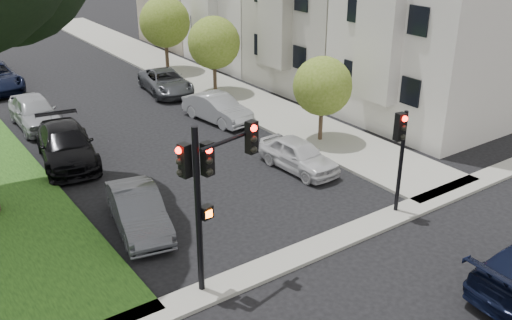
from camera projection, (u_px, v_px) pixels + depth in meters
ground at (358, 283)px, 16.06m from camera, size 140.00×140.00×0.00m
sidewalk_right at (173, 68)px, 37.54m from camera, size 3.50×44.00×0.12m
sidewalk_cross at (312, 250)px, 17.53m from camera, size 60.00×1.00×0.12m
small_tree_a at (322, 86)px, 24.82m from camera, size 2.61×2.61×3.91m
small_tree_b at (214, 43)px, 31.47m from camera, size 2.92×2.92×4.37m
small_tree_c at (165, 22)px, 35.77m from camera, size 3.19×3.19×4.78m
traffic_signal_main at (209, 178)px, 14.57m from camera, size 2.38×0.66×4.85m
traffic_signal_secondary at (400, 144)px, 18.67m from camera, size 0.49×0.39×3.73m
car_parked_0 at (298, 155)px, 22.84m from camera, size 1.68×3.82×1.28m
car_parked_1 at (217, 108)px, 28.09m from camera, size 1.96×4.22×1.34m
car_parked_2 at (166, 82)px, 32.50m from camera, size 2.84×4.97×1.31m
car_parked_5 at (138, 211)px, 18.50m from camera, size 2.25×4.34×1.36m
car_parked_6 at (66, 145)px, 23.48m from camera, size 2.95×5.45×1.50m
car_parked_7 at (35, 112)px, 27.33m from camera, size 1.94×4.56×1.54m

